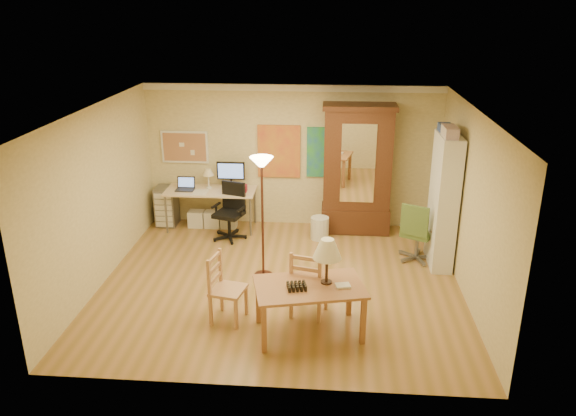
# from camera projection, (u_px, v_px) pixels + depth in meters

# --- Properties ---
(floor) EXTENTS (5.50, 5.50, 0.00)m
(floor) POSITION_uv_depth(u_px,v_px,m) (281.00, 283.00, 8.73)
(floor) COLOR olive
(floor) RESTS_ON ground
(crown_molding) EXTENTS (5.50, 0.08, 0.12)m
(crown_molding) POSITION_uv_depth(u_px,v_px,m) (292.00, 88.00, 10.10)
(crown_molding) COLOR white
(crown_molding) RESTS_ON floor
(corkboard) EXTENTS (0.90, 0.04, 0.62)m
(corkboard) POSITION_uv_depth(u_px,v_px,m) (185.00, 147.00, 10.66)
(corkboard) COLOR #AA7250
(corkboard) RESTS_ON floor
(art_panel_left) EXTENTS (0.80, 0.04, 1.00)m
(art_panel_left) POSITION_uv_depth(u_px,v_px,m) (279.00, 151.00, 10.54)
(art_panel_left) COLOR gold
(art_panel_left) RESTS_ON floor
(art_panel_right) EXTENTS (0.75, 0.04, 0.95)m
(art_panel_right) POSITION_uv_depth(u_px,v_px,m) (327.00, 152.00, 10.48)
(art_panel_right) COLOR teal
(art_panel_right) RESTS_ON floor
(dining_table) EXTENTS (1.54, 1.13, 1.31)m
(dining_table) POSITION_uv_depth(u_px,v_px,m) (316.00, 275.00, 7.17)
(dining_table) COLOR brown
(dining_table) RESTS_ON floor
(ladder_chair_back) EXTENTS (0.55, 0.54, 0.99)m
(ladder_chair_back) POSITION_uv_depth(u_px,v_px,m) (308.00, 285.00, 7.69)
(ladder_chair_back) COLOR #AB714E
(ladder_chair_back) RESTS_ON floor
(ladder_chair_left) EXTENTS (0.51, 0.53, 0.97)m
(ladder_chair_left) POSITION_uv_depth(u_px,v_px,m) (226.00, 290.00, 7.58)
(ladder_chair_left) COLOR #AB714E
(ladder_chair_left) RESTS_ON floor
(torchiere_lamp) EXTENTS (0.36, 0.36, 1.96)m
(torchiere_lamp) POSITION_uv_depth(u_px,v_px,m) (262.00, 182.00, 8.39)
(torchiere_lamp) COLOR #43221B
(torchiere_lamp) RESTS_ON floor
(computer_desk) EXTENTS (1.69, 0.74, 1.28)m
(computer_desk) POSITION_uv_depth(u_px,v_px,m) (213.00, 204.00, 10.69)
(computer_desk) COLOR beige
(computer_desk) RESTS_ON floor
(office_chair_black) EXTENTS (0.64, 0.64, 1.03)m
(office_chair_black) POSITION_uv_depth(u_px,v_px,m) (230.00, 224.00, 10.27)
(office_chair_black) COLOR black
(office_chair_black) RESTS_ON floor
(office_chair_green) EXTENTS (0.63, 0.64, 1.03)m
(office_chair_green) POSITION_uv_depth(u_px,v_px,m) (416.00, 245.00, 9.39)
(office_chair_green) COLOR slate
(office_chair_green) RESTS_ON floor
(drawer_cart) EXTENTS (0.38, 0.46, 0.76)m
(drawer_cart) POSITION_uv_depth(u_px,v_px,m) (167.00, 206.00, 10.85)
(drawer_cart) COLOR slate
(drawer_cart) RESTS_ON floor
(armoire) EXTENTS (1.31, 0.62, 2.40)m
(armoire) POSITION_uv_depth(u_px,v_px,m) (357.00, 177.00, 10.36)
(armoire) COLOR #3D1F10
(armoire) RESTS_ON floor
(bookshelf) EXTENTS (0.33, 0.87, 2.18)m
(bookshelf) POSITION_uv_depth(u_px,v_px,m) (443.00, 202.00, 9.00)
(bookshelf) COLOR white
(bookshelf) RESTS_ON floor
(wastebin) EXTENTS (0.33, 0.33, 0.42)m
(wastebin) POSITION_uv_depth(u_px,v_px,m) (320.00, 228.00, 10.26)
(wastebin) COLOR silver
(wastebin) RESTS_ON floor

